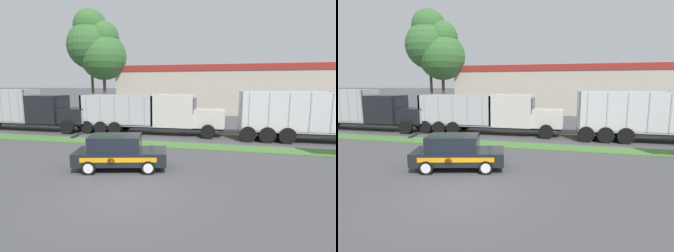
# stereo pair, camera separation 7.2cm
# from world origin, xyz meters

# --- Properties ---
(ground_plane) EXTENTS (600.00, 600.00, 0.00)m
(ground_plane) POSITION_xyz_m (0.00, 0.00, 0.00)
(ground_plane) COLOR #474749
(grass_verge) EXTENTS (120.00, 1.74, 0.06)m
(grass_verge) POSITION_xyz_m (0.00, 7.87, 0.03)
(grass_verge) COLOR #477538
(grass_verge) RESTS_ON ground_plane
(centre_line_1) EXTENTS (2.40, 0.14, 0.01)m
(centre_line_1) POSITION_xyz_m (-17.57, 12.73, 0.00)
(centre_line_1) COLOR yellow
(centre_line_1) RESTS_ON ground_plane
(centre_line_2) EXTENTS (2.40, 0.14, 0.01)m
(centre_line_2) POSITION_xyz_m (-12.17, 12.73, 0.00)
(centre_line_2) COLOR yellow
(centre_line_2) RESTS_ON ground_plane
(centre_line_3) EXTENTS (2.40, 0.14, 0.01)m
(centre_line_3) POSITION_xyz_m (-6.77, 12.73, 0.00)
(centre_line_3) COLOR yellow
(centre_line_3) RESTS_ON ground_plane
(centre_line_4) EXTENTS (2.40, 0.14, 0.01)m
(centre_line_4) POSITION_xyz_m (-1.37, 12.73, 0.00)
(centre_line_4) COLOR yellow
(centre_line_4) RESTS_ON ground_plane
(centre_line_5) EXTENTS (2.40, 0.14, 0.01)m
(centre_line_5) POSITION_xyz_m (4.03, 12.73, 0.00)
(centre_line_5) COLOR yellow
(centre_line_5) RESTS_ON ground_plane
(centre_line_6) EXTENTS (2.40, 0.14, 0.01)m
(centre_line_6) POSITION_xyz_m (9.43, 12.73, 0.00)
(centre_line_6) COLOR yellow
(centre_line_6) RESTS_ON ground_plane
(dump_truck_mid) EXTENTS (11.68, 2.64, 3.29)m
(dump_truck_mid) POSITION_xyz_m (-1.35, 11.73, 1.62)
(dump_truck_mid) COLOR black
(dump_truck_mid) RESTS_ON ground_plane
(dump_truck_trail) EXTENTS (12.29, 2.56, 3.62)m
(dump_truck_trail) POSITION_xyz_m (-13.00, 11.05, 1.66)
(dump_truck_trail) COLOR black
(dump_truck_trail) RESTS_ON ground_plane
(rally_car) EXTENTS (4.57, 2.72, 1.67)m
(rally_car) POSITION_xyz_m (-1.28, 2.55, 0.83)
(rally_car) COLOR black
(rally_car) RESTS_ON ground_plane
(store_building_backdrop) EXTENTS (29.27, 12.10, 6.64)m
(store_building_backdrop) POSITION_xyz_m (2.87, 31.91, 3.32)
(store_building_backdrop) COLOR #BCB29E
(store_building_backdrop) RESTS_ON ground_plane
(tree_behind_left) EXTENTS (6.51, 6.51, 14.23)m
(tree_behind_left) POSITION_xyz_m (-15.11, 25.54, 9.99)
(tree_behind_left) COLOR brown
(tree_behind_left) RESTS_ON ground_plane
(tree_behind_centre) EXTENTS (6.40, 6.40, 12.63)m
(tree_behind_centre) POSITION_xyz_m (-13.36, 25.73, 8.47)
(tree_behind_centre) COLOR brown
(tree_behind_centre) RESTS_ON ground_plane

